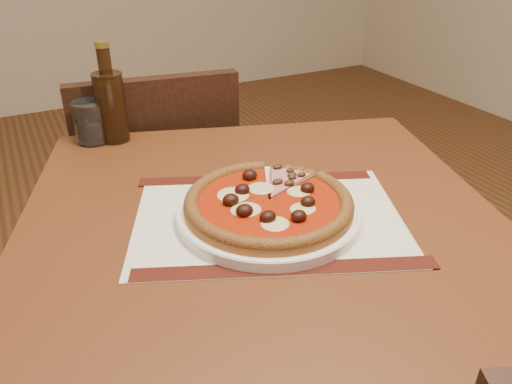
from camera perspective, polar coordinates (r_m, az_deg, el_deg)
table at (r=0.90m, az=0.58°, el=-7.90°), size 1.01×1.01×0.75m
chair_far at (r=1.44m, az=-10.91°, el=-0.47°), size 0.46×0.46×0.86m
placemat at (r=0.83m, az=1.42°, el=-2.93°), size 0.52×0.46×0.00m
plate at (r=0.82m, az=1.43°, el=-2.34°), size 0.30×0.30×0.02m
pizza at (r=0.81m, az=1.44°, el=-1.15°), size 0.28×0.28×0.04m
ham_slice at (r=0.89m, az=3.38°, el=1.51°), size 0.12×0.11×0.02m
water_glass at (r=1.16m, az=-18.29°, el=7.62°), size 0.10×0.10×0.09m
bottle at (r=1.14m, az=-16.29°, el=9.68°), size 0.06×0.06×0.22m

